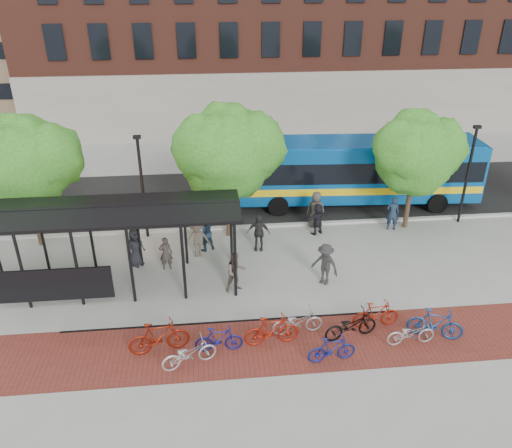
{
  "coord_description": "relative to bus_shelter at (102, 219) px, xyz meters",
  "views": [
    {
      "loc": [
        -3.87,
        -18.5,
        11.71
      ],
      "look_at": [
        -1.87,
        1.25,
        1.6
      ],
      "focal_mm": 35.0,
      "sensor_mm": 36.0,
      "label": 1
    }
  ],
  "objects": [
    {
      "name": "bus",
      "position": [
        12.24,
        6.97,
        -0.92
      ],
      "size": [
        13.54,
        3.78,
        3.62
      ],
      "rotation": [
        0.0,
        0.0,
        -0.06
      ],
      "color": "#084F98",
      "rests_on": "ground"
    },
    {
      "name": "bike_rack_rail",
      "position": [
        4.83,
        -3.62,
        -3.0
      ],
      "size": [
        12.0,
        0.05,
        0.95
      ],
      "primitive_type": "cube",
      "color": "black",
      "rests_on": "ground"
    },
    {
      "name": "pedestrian_5",
      "position": [
        9.51,
        3.52,
        -2.19
      ],
      "size": [
        1.56,
        1.07,
        1.62
      ],
      "primitive_type": "imported",
      "rotation": [
        0.0,
        0.0,
        3.58
      ],
      "color": "black",
      "rests_on": "ground"
    },
    {
      "name": "tree_c",
      "position": [
        14.22,
        3.83,
        1.06
      ],
      "size": [
        4.66,
        3.8,
        5.92
      ],
      "color": "#382619",
      "rests_on": "ground"
    },
    {
      "name": "pedestrian_7",
      "position": [
        13.32,
        3.6,
        -2.11
      ],
      "size": [
        0.72,
        0.54,
        1.78
      ],
      "primitive_type": "imported",
      "rotation": [
        0.0,
        0.0,
        2.95
      ],
      "color": "#1B2A3F",
      "rests_on": "ground"
    },
    {
      "name": "ground",
      "position": [
        8.13,
        0.48,
        -3.0
      ],
      "size": [
        160.0,
        160.0,
        0.0
      ],
      "primitive_type": "plane",
      "color": "#9E9E99",
      "rests_on": "ground"
    },
    {
      "name": "lamp_post_right",
      "position": [
        17.13,
        4.08,
        -0.25
      ],
      "size": [
        0.35,
        0.2,
        5.12
      ],
      "color": "black",
      "rests_on": "ground"
    },
    {
      "name": "bus_shelter",
      "position": [
        0.0,
        0.0,
        0.0
      ],
      "size": [
        10.6,
        3.07,
        3.6
      ],
      "color": "black",
      "rests_on": "ground"
    },
    {
      "name": "bike_1",
      "position": [
        2.33,
        -4.44,
        -2.38
      ],
      "size": [
        2.14,
        0.94,
        1.25
      ],
      "primitive_type": "imported",
      "rotation": [
        0.0,
        0.0,
        1.75
      ],
      "color": "maroon",
      "rests_on": "ground"
    },
    {
      "name": "brick_strip",
      "position": [
        6.13,
        -4.52,
        -3.0
      ],
      "size": [
        24.0,
        3.0,
        0.01
      ],
      "primitive_type": "cube",
      "color": "maroon",
      "rests_on": "ground"
    },
    {
      "name": "curb",
      "position": [
        8.13,
        4.48,
        -2.94
      ],
      "size": [
        160.0,
        0.25,
        0.12
      ],
      "primitive_type": "cube",
      "color": "#B7B7B2",
      "rests_on": "ground"
    },
    {
      "name": "pedestrian_6",
      "position": [
        9.56,
        4.28,
        -2.05
      ],
      "size": [
        1.09,
        0.9,
        1.9
      ],
      "primitive_type": "imported",
      "rotation": [
        0.0,
        0.0,
        2.76
      ],
      "color": "#443D37",
      "rests_on": "ground"
    },
    {
      "name": "pedestrian_0",
      "position": [
        0.92,
        1.41,
        -2.11
      ],
      "size": [
        0.98,
        1.04,
        1.78
      ],
      "primitive_type": "imported",
      "rotation": [
        0.0,
        0.0,
        0.92
      ],
      "color": "black",
      "rests_on": "ground"
    },
    {
      "name": "bike_7",
      "position": [
        8.06,
        -5.49,
        -2.5
      ],
      "size": [
        1.7,
        0.62,
        1.0
      ],
      "primitive_type": "imported",
      "rotation": [
        0.0,
        0.0,
        1.66
      ],
      "color": "navy",
      "rests_on": "ground"
    },
    {
      "name": "bike_3",
      "position": [
        4.35,
        -4.61,
        -2.5
      ],
      "size": [
        1.65,
        0.47,
        0.99
      ],
      "primitive_type": "imported",
      "rotation": [
        0.0,
        0.0,
        1.57
      ],
      "color": "navy",
      "rests_on": "ground"
    },
    {
      "name": "pedestrian_4",
      "position": [
        6.43,
        2.23,
        -2.11
      ],
      "size": [
        1.11,
        0.62,
        1.78
      ],
      "primitive_type": "imported",
      "rotation": [
        0.0,
        0.0,
        6.1
      ],
      "color": "#292929",
      "rests_on": "ground"
    },
    {
      "name": "tree_b",
      "position": [
        5.23,
        3.83,
        1.46
      ],
      "size": [
        5.15,
        4.2,
        6.47
      ],
      "color": "#382619",
      "rests_on": "ground"
    },
    {
      "name": "pedestrian_1",
      "position": [
        2.26,
        0.92,
        -2.22
      ],
      "size": [
        0.59,
        0.4,
        1.57
      ],
      "primitive_type": "imported",
      "rotation": [
        0.0,
        0.0,
        3.19
      ],
      "color": "#39332E",
      "rests_on": "ground"
    },
    {
      "name": "bike_9",
      "position": [
        10.1,
        -3.85,
        -2.47
      ],
      "size": [
        1.78,
        0.58,
        1.05
      ],
      "primitive_type": "imported",
      "rotation": [
        0.0,
        0.0,
        1.62
      ],
      "color": "#9E200E",
      "rests_on": "ground"
    },
    {
      "name": "bike_6",
      "position": [
        7.19,
        -3.93,
        -2.51
      ],
      "size": [
        1.91,
        0.82,
        0.97
      ],
      "primitive_type": "imported",
      "rotation": [
        0.0,
        0.0,
        1.67
      ],
      "color": "#9C9C9F",
      "rests_on": "ground"
    },
    {
      "name": "asphalt_street",
      "position": [
        8.13,
        8.48,
        -2.99
      ],
      "size": [
        160.0,
        8.0,
        0.01
      ],
      "primitive_type": "cube",
      "color": "black",
      "rests_on": "ground"
    },
    {
      "name": "bike_8",
      "position": [
        9.02,
        -4.37,
        -2.48
      ],
      "size": [
        2.09,
        1.09,
        1.04
      ],
      "primitive_type": "imported",
      "rotation": [
        0.0,
        0.0,
        1.78
      ],
      "color": "black",
      "rests_on": "ground"
    },
    {
      "name": "tree_a",
      "position": [
        -3.77,
        3.83,
        1.24
      ],
      "size": [
        4.9,
        4.0,
        6.18
      ],
      "color": "#382619",
      "rests_on": "ground"
    },
    {
      "name": "bike_10",
      "position": [
        11.02,
        -4.91,
        -2.54
      ],
      "size": [
        1.76,
        0.69,
        0.91
      ],
      "primitive_type": "imported",
      "rotation": [
        0.0,
        0.0,
        1.62
      ],
      "color": "#A0A0A3",
      "rests_on": "ground"
    },
    {
      "name": "bike_2",
      "position": [
        3.35,
        -5.21,
        -2.5
      ],
      "size": [
        1.99,
        1.23,
        0.99
      ],
      "primitive_type": "imported",
      "rotation": [
        0.0,
        0.0,
        1.9
      ],
      "color": "#AEAEB0",
      "rests_on": "ground"
    },
    {
      "name": "lamp_post_left",
      "position": [
        1.13,
        4.08,
        -0.25
      ],
      "size": [
        0.35,
        0.2,
        5.12
      ],
      "color": "black",
      "rests_on": "ground"
    },
    {
      "name": "pedestrian_9",
      "position": [
        8.86,
        -0.88,
        -2.07
      ],
      "size": [
        1.35,
        1.31,
        1.85
      ],
      "primitive_type": "imported",
      "rotation": [
        0.0,
        0.0,
        5.55
      ],
      "color": "#282828",
      "rests_on": "ground"
    },
    {
      "name": "pedestrian_2",
      "position": [
        3.95,
        2.46,
        -2.08
      ],
      "size": [
        1.1,
        1.0,
        1.84
      ],
      "primitive_type": "imported",
      "rotation": [
        0.0,
        0.0,
        3.56
      ],
      "color": "#1B2D41",
      "rests_on": "ground"
    },
    {
      "name": "pedestrian_8",
      "position": [
        5.17,
        -1.02,
        -2.11
      ],
      "size": [
        1.04,
        0.94,
        1.77
      ],
      "primitive_type": "imported",
      "rotation": [
        0.0,
        0.0,
        0.37
      ],
      "color": "brown",
      "rests_on": "ground"
    },
    {
      "name": "bike_11",
      "position": [
        11.99,
        -4.65,
        -2.42
      ],
      "size": [
        2.01,
        1.2,
        1.17
      ],
      "primitive_type": "imported",
      "rotation": [
        0.0,
        0.0,
        1.21
      ],
      "color": "navy",
      "rests_on": "ground"
    },
    {
      "name": "bike_5",
      "position": [
        6.19,
        -4.43,
        -2.42
      ],
      "size": [
        1.97,
        0.7,
        1.16
      ],
      "primitive_type": "imported",
      "rotation": [
        0.0,
        0.0,
        1.65
      ],
      "color": "#9F1E0E",
      "rests_on": "ground"
    },
    {
      "name": "pedestrian_3",
      "position": [
        3.62,
        1.89,
        -2.11
      ],
      "size": [
        1.17,
        0.7,
        1.77
      ],
      "primitive_type": "imported",
      "rotation": [
        0.0,
        0.0,
        0.04
      ],
      "color": "brown",
      "rests_on": "ground"
    }
  ]
}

